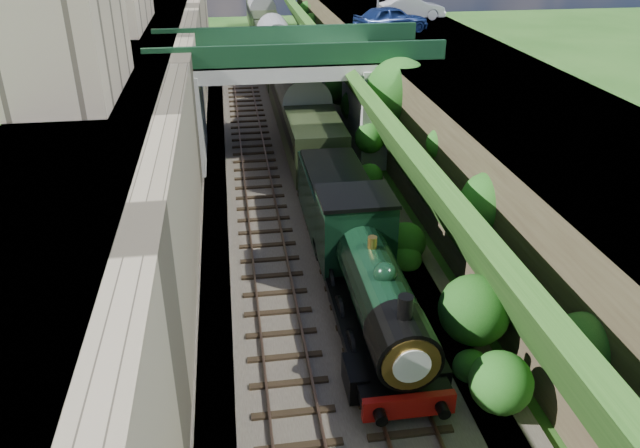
% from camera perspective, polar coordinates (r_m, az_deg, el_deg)
% --- Properties ---
extents(trackbed, '(10.00, 90.00, 0.20)m').
position_cam_1_polar(trackbed, '(34.74, -2.43, 4.08)').
color(trackbed, '#473F38').
rests_on(trackbed, ground).
extents(retaining_wall, '(1.00, 90.00, 7.00)m').
position_cam_1_polar(retaining_wall, '(33.48, -12.06, 8.82)').
color(retaining_wall, '#756B56').
rests_on(retaining_wall, ground).
extents(street_plateau_left, '(6.00, 90.00, 7.00)m').
position_cam_1_polar(street_plateau_left, '(33.90, -18.01, 8.31)').
color(street_plateau_left, '#262628').
rests_on(street_plateau_left, ground).
extents(street_plateau_right, '(8.00, 90.00, 6.25)m').
position_cam_1_polar(street_plateau_right, '(35.88, 12.93, 9.32)').
color(street_plateau_right, '#262628').
rests_on(street_plateau_right, ground).
extents(embankment_slope, '(4.76, 90.00, 6.55)m').
position_cam_1_polar(embankment_slope, '(33.42, 6.38, 7.92)').
color(embankment_slope, '#1E4714').
rests_on(embankment_slope, ground).
extents(track_left, '(2.50, 90.00, 0.20)m').
position_cam_1_polar(track_left, '(34.56, -5.74, 4.10)').
color(track_left, black).
rests_on(track_left, trackbed).
extents(track_right, '(2.50, 90.00, 0.20)m').
position_cam_1_polar(track_right, '(34.82, -0.47, 4.42)').
color(track_right, black).
rests_on(track_right, trackbed).
extents(road_bridge, '(16.00, 6.40, 7.25)m').
position_cam_1_polar(road_bridge, '(37.33, -1.78, 12.17)').
color(road_bridge, gray).
rests_on(road_bridge, ground).
extents(building_near, '(4.00, 8.00, 4.00)m').
position_cam_1_polar(building_near, '(26.98, -22.53, 15.23)').
color(building_near, gray).
rests_on(building_near, street_plateau_left).
extents(tree, '(3.60, 3.80, 6.60)m').
position_cam_1_polar(tree, '(34.60, 7.35, 11.76)').
color(tree, black).
rests_on(tree, ground).
extents(car_blue, '(5.36, 3.31, 1.70)m').
position_cam_1_polar(car_blue, '(43.10, 6.49, 18.12)').
color(car_blue, navy).
rests_on(car_blue, street_plateau_right).
extents(car_silver, '(4.84, 1.83, 1.58)m').
position_cam_1_polar(car_silver, '(48.74, 8.36, 18.95)').
color(car_silver, '#ADAEB2').
rests_on(car_silver, street_plateau_right).
extents(locomotive, '(3.10, 10.22, 3.83)m').
position_cam_1_polar(locomotive, '(21.79, 4.74, -5.58)').
color(locomotive, black).
rests_on(locomotive, trackbed).
extents(tender, '(2.70, 6.00, 3.05)m').
position_cam_1_polar(tender, '(28.25, 1.42, 1.89)').
color(tender, black).
rests_on(tender, trackbed).
extents(coach_front, '(2.90, 18.00, 3.70)m').
position_cam_1_polar(coach_front, '(39.77, -1.71, 10.07)').
color(coach_front, black).
rests_on(coach_front, trackbed).
extents(coach_middle, '(2.90, 18.00, 3.70)m').
position_cam_1_polar(coach_middle, '(57.94, -4.06, 15.38)').
color(coach_middle, black).
rests_on(coach_middle, trackbed).
extents(coach_rear, '(2.90, 18.00, 3.70)m').
position_cam_1_polar(coach_rear, '(76.41, -5.33, 18.13)').
color(coach_rear, black).
rests_on(coach_rear, trackbed).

